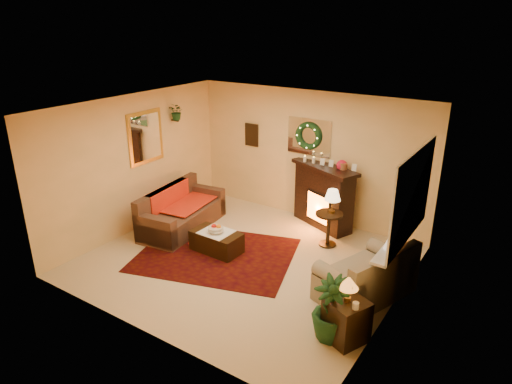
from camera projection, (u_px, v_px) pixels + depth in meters
The scene contains 31 objects.
floor at pixel (245, 261), 7.76m from camera, with size 5.00×5.00×0.00m, color beige.
ceiling at pixel (243, 109), 6.82m from camera, with size 5.00×5.00×0.00m, color white.
wall_back at pixel (309, 156), 9.05m from camera, with size 5.00×5.00×0.00m, color #EFD88C.
wall_front at pixel (138, 245), 5.54m from camera, with size 5.00×5.00×0.00m, color #EFD88C.
wall_left at pixel (135, 164), 8.58m from camera, with size 4.50×4.50×0.00m, color #EFD88C.
wall_right at pixel (399, 227), 6.01m from camera, with size 4.50×4.50×0.00m, color #EFD88C.
area_rug at pixel (216, 255), 7.96m from camera, with size 2.63×1.97×0.01m, color #411013.
sofa at pixel (182, 208), 8.81m from camera, with size 0.83×1.90×0.82m, color brown.
red_throw at pixel (187, 203), 8.97m from camera, with size 0.73×1.19×0.02m, color red.
fireplace at pixel (323, 199), 8.91m from camera, with size 1.28×0.41×1.17m, color black.
poinsettia at pixel (342, 165), 8.48m from camera, with size 0.21×0.21×0.21m, color red.
mantel_candle_a at pixel (305, 161), 8.88m from camera, with size 0.06×0.06×0.19m, color white.
mantel_candle_b at pixel (314, 162), 8.80m from camera, with size 0.07×0.07×0.20m, color #FFF4C8.
mantel_mirror at pixel (309, 137), 8.89m from camera, with size 0.92×0.02×0.72m, color white.
wreath at pixel (308, 136), 8.85m from camera, with size 0.55×0.55×0.11m, color #194719.
wall_art at pixel (252, 135), 9.63m from camera, with size 0.32×0.03×0.48m, color #381E11.
gold_mirror at pixel (146, 137), 8.64m from camera, with size 0.03×0.84×1.00m, color gold.
hanging_plant at pixel (177, 120), 9.07m from camera, with size 0.33×0.28×0.36m, color #194719.
loveseat at pixel (366, 270), 6.68m from camera, with size 0.83×1.43×0.83m, color gray.
window_frame at pixel (412, 196), 6.36m from camera, with size 0.03×1.86×1.36m, color white.
window_glass at pixel (411, 196), 6.36m from camera, with size 0.02×1.70×1.22m, color black.
window_sill at pixel (399, 238), 6.66m from camera, with size 0.22×1.86×0.04m, color white.
mini_tree at pixel (391, 240), 6.24m from camera, with size 0.18×0.18×0.27m, color silver.
sill_plant at pixel (413, 208), 7.16m from camera, with size 0.29×0.23×0.52m, color #2A4F23.
side_table_round at pixel (328, 229), 8.20m from camera, with size 0.49×0.49×0.63m, color black.
lamp_cream at pixel (332, 200), 8.01m from camera, with size 0.29×0.29×0.44m, color #FFD79D.
end_table_square at pixel (346, 321), 5.81m from camera, with size 0.47×0.47×0.57m, color black.
lamp_tiffany at pixel (348, 289), 5.64m from camera, with size 0.25×0.25×0.37m, color #E4580A.
coffee_table at pixel (216, 240), 8.02m from camera, with size 0.88×0.49×0.37m, color #4B311B.
fruit_bowl at pixel (216, 229), 7.91m from camera, with size 0.27×0.27×0.06m, color silver.
floor_palm at pixel (331, 308), 5.76m from camera, with size 1.48×1.48×2.64m, color #2B5F2F.
Camera 1 is at (3.92, -5.58, 3.90)m, focal length 32.00 mm.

